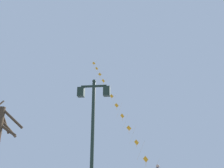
# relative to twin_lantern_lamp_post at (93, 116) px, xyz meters

# --- Properties ---
(twin_lantern_lamp_post) EXTENTS (1.39, 0.28, 5.12)m
(twin_lantern_lamp_post) POSITION_rel_twin_lantern_lamp_post_xyz_m (0.00, 0.00, 0.00)
(twin_lantern_lamp_post) COLOR #1E2D23
(twin_lantern_lamp_post) RESTS_ON ground_plane
(kite_train) EXTENTS (7.69, 13.08, 16.16)m
(kite_train) POSITION_rel_twin_lantern_lamp_post_xyz_m (-0.63, 14.74, 4.91)
(kite_train) COLOR brown
(kite_train) RESTS_ON ground_plane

